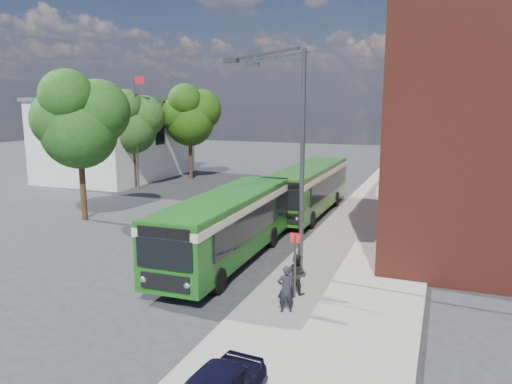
% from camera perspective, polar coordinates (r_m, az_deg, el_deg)
% --- Properties ---
extents(ground, '(120.00, 120.00, 0.00)m').
position_cam_1_polar(ground, '(24.02, -5.68, -6.81)').
color(ground, '#29292C').
rests_on(ground, ground).
extents(pavement, '(6.00, 48.00, 0.15)m').
position_cam_1_polar(pavement, '(29.53, 13.80, -3.62)').
color(pavement, gray).
rests_on(pavement, ground).
extents(kerb_line, '(0.12, 48.00, 0.01)m').
position_cam_1_polar(kerb_line, '(30.04, 8.01, -3.31)').
color(kerb_line, beige).
rests_on(kerb_line, ground).
extents(white_building, '(9.40, 13.40, 7.30)m').
position_cam_1_polar(white_building, '(47.91, -15.55, 5.97)').
color(white_building, silver).
rests_on(white_building, ground).
extents(flagpole, '(0.95, 0.10, 9.00)m').
position_cam_1_polar(flagpole, '(40.56, -13.46, 7.12)').
color(flagpole, '#393C3E').
rests_on(flagpole, ground).
extents(street_lamp, '(2.96, 2.38, 9.00)m').
position_cam_1_polar(street_lamp, '(19.42, 4.28, 3.57)').
color(street_lamp, '#393C3E').
rests_on(street_lamp, ground).
extents(bus_stop_sign, '(0.35, 0.08, 2.52)m').
position_cam_1_polar(bus_stop_sign, '(17.86, 4.46, -7.86)').
color(bus_stop_sign, '#393C3E').
rests_on(bus_stop_sign, ground).
extents(bus_front, '(2.78, 11.24, 3.02)m').
position_cam_1_polar(bus_front, '(22.14, -3.23, -3.35)').
color(bus_front, '#195917').
rests_on(bus_front, ground).
extents(bus_rear, '(2.71, 11.24, 3.02)m').
position_cam_1_polar(bus_rear, '(31.64, 6.07, 0.81)').
color(bus_rear, '#225818').
rests_on(bus_rear, ground).
extents(pedestrian_a, '(0.69, 0.60, 1.60)m').
position_cam_1_polar(pedestrian_a, '(16.85, 3.44, -11.00)').
color(pedestrian_a, black).
rests_on(pedestrian_a, pavement).
extents(pedestrian_b, '(0.83, 0.70, 1.49)m').
position_cam_1_polar(pedestrian_b, '(18.43, 4.60, -9.30)').
color(pedestrian_b, black).
rests_on(pedestrian_b, pavement).
extents(tree_left, '(5.24, 4.99, 8.86)m').
position_cam_1_polar(tree_left, '(31.09, -19.60, 7.84)').
color(tree_left, '#352013').
rests_on(tree_left, ground).
extents(tree_mid, '(4.72, 4.49, 7.96)m').
position_cam_1_polar(tree_mid, '(41.94, -13.98, 7.84)').
color(tree_mid, '#352013').
rests_on(tree_mid, ground).
extents(tree_right, '(5.06, 4.82, 8.55)m').
position_cam_1_polar(tree_right, '(45.68, -7.55, 8.75)').
color(tree_right, '#352013').
rests_on(tree_right, ground).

